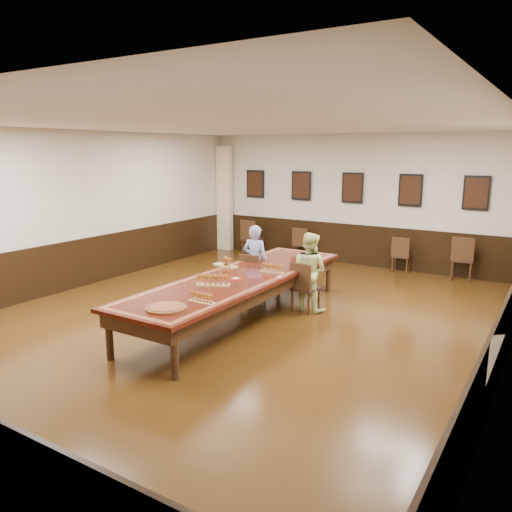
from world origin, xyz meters
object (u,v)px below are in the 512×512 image
Objects in this scene: spare_chair_a at (252,238)px; spare_chair_d at (463,258)px; chair_man at (253,276)px; person_woman at (309,272)px; spare_chair_b at (302,243)px; spare_chair_c at (401,255)px; carved_platter at (166,308)px; person_man at (255,261)px; chair_woman at (306,286)px; conference_table at (240,284)px.

spare_chair_a reaches higher than spare_chair_d.
person_woman is (1.23, -0.09, 0.26)m from chair_man.
spare_chair_b is 1.00× the size of spare_chair_c.
person_man is at bearing 101.39° from carved_platter.
spare_chair_d is 0.69× the size of person_woman.
spare_chair_a is 5.28m from spare_chair_d.
chair_woman is 4.83m from spare_chair_a.
spare_chair_c is 3.93m from person_man.
chair_woman is at bearing 75.73° from spare_chair_c.
person_woman is (-1.92, -3.70, 0.21)m from spare_chair_d.
chair_woman is at bearing 79.16° from carved_platter.
chair_woman is (1.22, -0.19, 0.01)m from chair_man.
person_man is at bearing 111.29° from conference_table.
spare_chair_c is at bearing -93.21° from person_woman.
person_woman is 1.31m from conference_table.
spare_chair_d is 0.19× the size of conference_table.
spare_chair_d is (5.27, 0.30, -0.00)m from spare_chair_a.
spare_chair_d reaches higher than chair_man.
conference_table is at bearing 94.70° from carved_platter.
chair_woman is at bearing 90.00° from person_woman.
chair_woman is at bearing 110.41° from spare_chair_b.
person_man is at bearing 95.03° from spare_chair_b.
spare_chair_d reaches higher than spare_chair_c.
person_man is at bearing -90.00° from chair_man.
chair_woman is 4.29m from spare_chair_b.
person_man is (-1.23, 0.28, 0.26)m from chair_woman.
spare_chair_a is at bearing 5.10° from spare_chair_b.
chair_woman is 0.27m from person_woman.
chair_woman is at bearing 161.32° from person_man.
spare_chair_d reaches higher than spare_chair_b.
carved_platter is at bearing 75.02° from spare_chair_c.
spare_chair_a reaches higher than conference_table.
spare_chair_a is 0.20× the size of conference_table.
chair_man is 1.28m from conference_table.
chair_man reaches higher than spare_chair_c.
spare_chair_b is at bearing -56.08° from chair_woman.
person_woman is at bearing 169.89° from chair_man.
spare_chair_b is 0.88× the size of spare_chair_d.
spare_chair_a is 3.85m from person_man.
carved_platter is at bearing 85.42° from person_woman.
spare_chair_c is at bearing -3.13° from spare_chair_d.
spare_chair_d is 1.53× the size of carved_platter.
person_man is 3.32m from carved_platter.
spare_chair_d is at bearing -111.37° from person_woman.
spare_chair_a is at bearing -63.02° from chair_man.
spare_chair_a is 3.96m from spare_chair_c.
spare_chair_b reaches higher than carved_platter.
spare_chair_a is 0.70× the size of person_man.
spare_chair_d reaches higher than conference_table.
chair_woman is at bearing 165.46° from chair_man.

